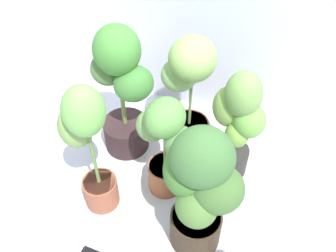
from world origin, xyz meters
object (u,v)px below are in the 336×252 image
potted_plant_back_center (188,87)px  potted_plant_front_right (200,188)px  potted_plant_back_left (122,88)px  potted_plant_front_left (87,142)px  potted_plant_center (166,142)px  potted_plant_back_right (238,121)px

potted_plant_back_center → potted_plant_front_right: bearing=-66.3°
potted_plant_back_left → potted_plant_front_right: (0.61, -0.46, -0.01)m
potted_plant_back_center → potted_plant_front_left: 0.67m
potted_plant_center → potted_plant_back_center: bearing=92.1°
potted_plant_front_left → potted_plant_front_right: potted_plant_front_left is taller
potted_plant_back_right → potted_plant_back_left: (-0.65, -0.05, 0.05)m
potted_plant_back_left → potted_plant_front_right: bearing=-37.1°
potted_plant_back_right → potted_plant_front_right: potted_plant_front_right is taller
potted_plant_front_right → potted_plant_center: (-0.26, 0.26, -0.08)m
potted_plant_front_left → potted_plant_back_left: bearing=93.7°
potted_plant_back_left → potted_plant_front_left: (0.03, -0.42, 0.01)m
potted_plant_back_right → potted_plant_front_left: bearing=-143.0°
potted_plant_back_center → potted_plant_front_left: bearing=-116.8°
potted_plant_back_left → potted_plant_center: (0.34, -0.20, -0.09)m
potted_plant_center → potted_plant_front_left: bearing=-145.0°
potted_plant_back_center → potted_plant_front_right: potted_plant_front_right is taller
potted_plant_back_center → potted_plant_back_right: bearing=-21.7°
potted_plant_back_center → potted_plant_front_left: (-0.30, -0.60, 0.04)m
potted_plant_back_center → potted_plant_front_right: (0.28, -0.63, 0.01)m
potted_plant_back_right → potted_plant_center: potted_plant_back_right is taller
potted_plant_back_right → potted_plant_front_left: size_ratio=0.87×
potted_plant_back_right → potted_plant_front_right: size_ratio=0.91×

